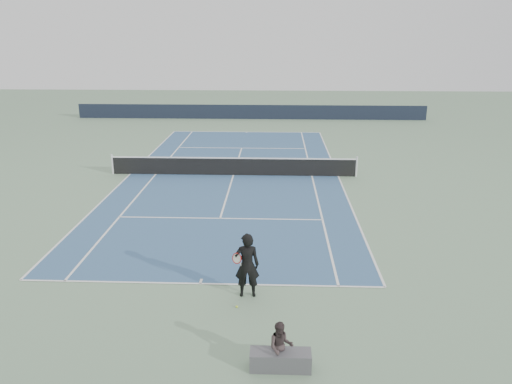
{
  "coord_description": "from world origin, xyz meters",
  "views": [
    {
      "loc": [
        2.21,
        -25.14,
        7.17
      ],
      "look_at": [
        1.44,
        -6.25,
        1.1
      ],
      "focal_mm": 35.0,
      "sensor_mm": 36.0,
      "label": 1
    }
  ],
  "objects_px": {
    "tennis_ball": "(237,307)",
    "spectator_bench": "(281,353)",
    "tennis_net": "(233,166)",
    "tennis_player": "(247,265)"
  },
  "relations": [
    {
      "from": "tennis_player",
      "to": "spectator_bench",
      "type": "height_order",
      "value": "tennis_player"
    },
    {
      "from": "tennis_ball",
      "to": "spectator_bench",
      "type": "height_order",
      "value": "spectator_bench"
    },
    {
      "from": "tennis_net",
      "to": "tennis_player",
      "type": "height_order",
      "value": "tennis_player"
    },
    {
      "from": "spectator_bench",
      "to": "tennis_net",
      "type": "bearing_deg",
      "value": 98.57
    },
    {
      "from": "tennis_net",
      "to": "tennis_ball",
      "type": "xyz_separation_m",
      "value": [
        1.19,
        -13.18,
        -0.47
      ]
    },
    {
      "from": "tennis_net",
      "to": "tennis_ball",
      "type": "bearing_deg",
      "value": -84.83
    },
    {
      "from": "tennis_net",
      "to": "tennis_ball",
      "type": "relative_size",
      "value": 201.53
    },
    {
      "from": "tennis_player",
      "to": "spectator_bench",
      "type": "bearing_deg",
      "value": -73.9
    },
    {
      "from": "tennis_net",
      "to": "spectator_bench",
      "type": "relative_size",
      "value": 9.29
    },
    {
      "from": "tennis_net",
      "to": "spectator_bench",
      "type": "distance_m",
      "value": 15.89
    }
  ]
}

